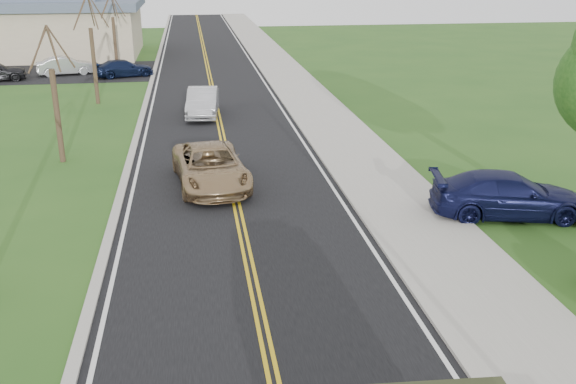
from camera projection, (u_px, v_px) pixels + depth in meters
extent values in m
cube|color=black|center=(211.00, 83.00, 45.29)|extent=(8.00, 120.00, 0.01)
cube|color=#9E998E|center=(269.00, 80.00, 45.85)|extent=(0.30, 120.00, 0.12)
cube|color=#9E998E|center=(293.00, 80.00, 46.10)|extent=(3.20, 120.00, 0.10)
cube|color=#9E998E|center=(151.00, 83.00, 44.69)|extent=(0.30, 120.00, 0.10)
cylinder|color=#38281C|center=(57.00, 116.00, 26.90)|extent=(0.24, 0.24, 3.96)
cylinder|color=#38281C|center=(61.00, 47.00, 26.10)|extent=(0.96, 0.32, 1.79)
cylinder|color=#38281C|center=(53.00, 47.00, 26.50)|extent=(0.12, 1.22, 1.65)
cylinder|color=#38281C|center=(39.00, 47.00, 26.02)|extent=(0.93, 0.41, 1.79)
cylinder|color=#38281C|center=(37.00, 51.00, 25.48)|extent=(0.75, 0.99, 1.67)
cylinder|color=#38281C|center=(53.00, 48.00, 25.60)|extent=(0.55, 0.85, 1.80)
cylinder|color=#38281C|center=(94.00, 66.00, 37.97)|extent=(0.24, 0.24, 4.44)
cylinder|color=#38281C|center=(98.00, 10.00, 37.08)|extent=(1.07, 0.35, 2.00)
cylinder|color=#38281C|center=(91.00, 11.00, 37.52)|extent=(0.13, 1.36, 1.84)
cylinder|color=#38281C|center=(80.00, 10.00, 36.98)|extent=(1.03, 0.46, 2.00)
cylinder|color=#38281C|center=(80.00, 13.00, 36.38)|extent=(0.83, 1.10, 1.87)
cylinder|color=#38281C|center=(93.00, 11.00, 36.51)|extent=(0.61, 0.95, 2.01)
cylinder|color=#38281C|center=(115.00, 45.00, 49.19)|extent=(0.24, 0.24, 4.08)
cylinder|color=#38281C|center=(118.00, 5.00, 48.36)|extent=(0.99, 0.33, 1.84)
cylinder|color=#38281C|center=(113.00, 5.00, 48.77)|extent=(0.13, 1.25, 1.69)
cylinder|color=#38281C|center=(106.00, 5.00, 48.28)|extent=(0.95, 0.42, 1.85)
cylinder|color=#38281C|center=(106.00, 6.00, 47.72)|extent=(0.77, 1.02, 1.72)
cylinder|color=#38281C|center=(115.00, 5.00, 47.85)|extent=(0.57, 0.88, 1.85)
cube|color=tan|center=(23.00, 32.00, 57.19)|extent=(20.00, 12.00, 4.20)
cube|color=#475466|center=(19.00, 4.00, 56.37)|extent=(21.00, 13.00, 0.70)
cube|color=black|center=(78.00, 72.00, 49.46)|extent=(18.00, 10.00, 0.02)
imported|color=#9A7D57|center=(211.00, 167.00, 24.41)|extent=(3.10, 5.69, 1.51)
imported|color=#B8B8BD|center=(203.00, 102.00, 35.40)|extent=(1.99, 4.74, 1.52)
imported|color=#0F1237|center=(508.00, 195.00, 21.50)|extent=(5.44, 3.00, 1.49)
imported|color=#B2B3B7|center=(66.00, 66.00, 48.02)|extent=(4.39, 2.46, 1.37)
imported|color=black|center=(124.00, 68.00, 47.31)|extent=(4.64, 3.07, 1.25)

